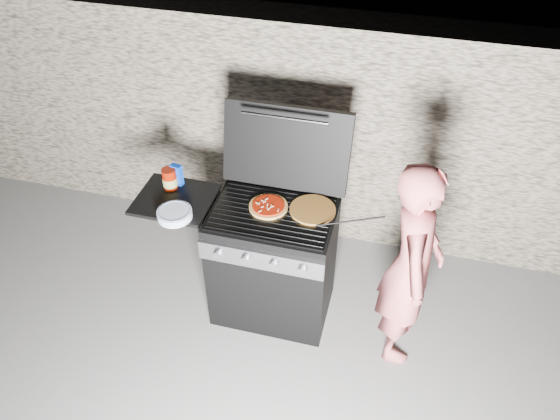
% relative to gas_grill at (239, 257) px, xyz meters
% --- Properties ---
extents(ground, '(50.00, 50.00, 0.00)m').
position_rel_gas_grill_xyz_m(ground, '(0.25, 0.00, -0.46)').
color(ground, '#5C5C5C').
extents(stone_wall, '(8.00, 0.35, 1.80)m').
position_rel_gas_grill_xyz_m(stone_wall, '(0.25, 1.05, 0.44)').
color(stone_wall, gray).
rests_on(stone_wall, ground).
extents(gas_grill, '(1.34, 0.79, 0.91)m').
position_rel_gas_grill_xyz_m(gas_grill, '(0.00, 0.00, 0.00)').
color(gas_grill, black).
rests_on(gas_grill, ground).
extents(pizza_topped, '(0.27, 0.27, 0.03)m').
position_rel_gas_grill_xyz_m(pizza_topped, '(0.21, 0.05, 0.47)').
color(pizza_topped, tan).
rests_on(pizza_topped, gas_grill).
extents(pizza_plain, '(0.37, 0.37, 0.02)m').
position_rel_gas_grill_xyz_m(pizza_plain, '(0.49, 0.09, 0.46)').
color(pizza_plain, '#B4792E').
rests_on(pizza_plain, gas_grill).
extents(sauce_jar, '(0.11, 0.11, 0.15)m').
position_rel_gas_grill_xyz_m(sauce_jar, '(-0.49, 0.10, 0.52)').
color(sauce_jar, '#711103').
rests_on(sauce_jar, gas_grill).
extents(blue_carton, '(0.08, 0.06, 0.16)m').
position_rel_gas_grill_xyz_m(blue_carton, '(-0.45, 0.14, 0.53)').
color(blue_carton, '#052E9D').
rests_on(blue_carton, gas_grill).
extents(plate_stack, '(0.25, 0.25, 0.05)m').
position_rel_gas_grill_xyz_m(plate_stack, '(-0.34, -0.18, 0.47)').
color(plate_stack, silver).
rests_on(plate_stack, gas_grill).
extents(person, '(0.39, 0.56, 1.50)m').
position_rel_gas_grill_xyz_m(person, '(1.15, -0.08, 0.29)').
color(person, '#BC5658').
rests_on(person, ground).
extents(tongs, '(0.41, 0.12, 0.09)m').
position_rel_gas_grill_xyz_m(tongs, '(0.75, 0.00, 0.50)').
color(tongs, black).
rests_on(tongs, gas_grill).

